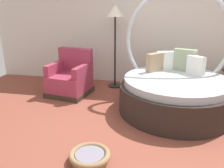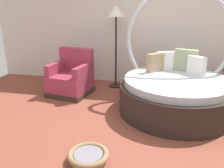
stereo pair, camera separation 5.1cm
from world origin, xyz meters
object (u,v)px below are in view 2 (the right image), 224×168
object	(u,v)px
red_armchair	(71,79)
floor_lamp	(116,19)
round_daybed	(176,88)
pet_basket	(88,156)

from	to	relation	value
red_armchair	floor_lamp	world-z (taller)	floor_lamp
round_daybed	pet_basket	xyz separation A→B (m)	(-1.08, -1.75, -0.34)
round_daybed	pet_basket	distance (m)	2.09
round_daybed	pet_basket	bearing A→B (deg)	-121.63
round_daybed	red_armchair	distance (m)	2.17
floor_lamp	red_armchair	bearing A→B (deg)	-142.65
pet_basket	round_daybed	bearing A→B (deg)	58.37
pet_basket	floor_lamp	world-z (taller)	floor_lamp
pet_basket	floor_lamp	distance (m)	3.18
red_armchair	floor_lamp	bearing A→B (deg)	37.35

